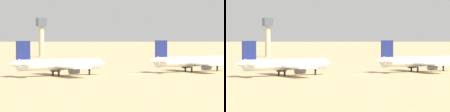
{
  "view_description": "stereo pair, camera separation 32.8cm",
  "coord_description": "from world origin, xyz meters",
  "views": [
    {
      "loc": [
        -100.08,
        -213.49,
        14.82
      ],
      "look_at": [
        -3.79,
        13.18,
        6.0
      ],
      "focal_mm": 109.41,
      "sensor_mm": 36.0,
      "label": 1
    },
    {
      "loc": [
        -99.78,
        -213.62,
        14.82
      ],
      "look_at": [
        -3.79,
        13.18,
        6.0
      ],
      "focal_mm": 109.41,
      "sensor_mm": 36.0,
      "label": 2
    }
  ],
  "objects": [
    {
      "name": "ridge_center",
      "position": [
        488.15,
        1186.68,
        37.53
      ],
      "size": [
        332.09,
        297.82,
        75.07
      ],
      "primitive_type": "pyramid",
      "rotation": [
        0.0,
        0.0,
        0.12
      ],
      "color": "slate",
      "rests_on": "ground"
    },
    {
      "name": "parked_jet_navy_3",
      "position": [
        -27.95,
        1.77,
        3.87
      ],
      "size": [
        35.77,
        30.33,
        11.82
      ],
      "rotation": [
        0.0,
        0.0,
        0.13
      ],
      "color": "white",
      "rests_on": "ground"
    },
    {
      "name": "control_tower",
      "position": [
        18.45,
        171.88,
        13.83
      ],
      "size": [
        5.2,
        5.2,
        22.92
      ],
      "color": "#C6B793",
      "rests_on": "ground"
    },
    {
      "name": "parked_jet_navy_4",
      "position": [
        24.06,
        4.72,
        3.83
      ],
      "size": [
        35.37,
        29.7,
        11.69
      ],
      "rotation": [
        0.0,
        0.0,
        0.04
      ],
      "color": "white",
      "rests_on": "ground"
    },
    {
      "name": "ground",
      "position": [
        0.0,
        0.0,
        0.0
      ],
      "size": [
        4000.0,
        4000.0,
        0.0
      ],
      "primitive_type": "plane",
      "color": "tan"
    }
  ]
}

